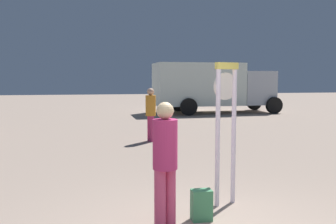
# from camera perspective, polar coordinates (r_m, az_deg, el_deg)

# --- Properties ---
(standing_clock) EXTENTS (0.41, 0.22, 2.16)m
(standing_clock) POSITION_cam_1_polar(r_m,az_deg,el_deg) (5.55, 9.03, -1.08)
(standing_clock) COLOR white
(standing_clock) RESTS_ON ground_plane
(person_near_clock) EXTENTS (0.31, 0.31, 1.64)m
(person_near_clock) POSITION_cam_1_polar(r_m,az_deg,el_deg) (4.61, -0.46, -7.40)
(person_near_clock) COLOR #CB446C
(person_near_clock) RESTS_ON ground_plane
(backpack) EXTENTS (0.28, 0.22, 0.42)m
(backpack) POSITION_cam_1_polar(r_m,az_deg,el_deg) (5.13, 5.24, -14.33)
(backpack) COLOR #438E5C
(backpack) RESTS_ON ground_plane
(person_distant) EXTENTS (0.31, 0.31, 1.63)m
(person_distant) POSITION_cam_1_polar(r_m,az_deg,el_deg) (11.08, -2.73, 0.04)
(person_distant) COLOR #C83066
(person_distant) RESTS_ON ground_plane
(box_truck_near) EXTENTS (6.85, 2.85, 2.74)m
(box_truck_near) POSITION_cam_1_polar(r_m,az_deg,el_deg) (20.38, 6.78, 4.15)
(box_truck_near) COLOR silver
(box_truck_near) RESTS_ON ground_plane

